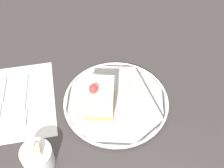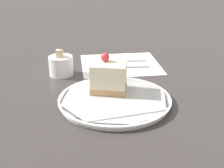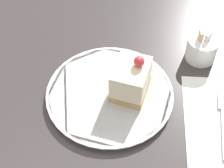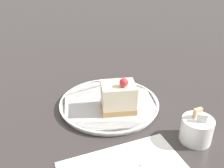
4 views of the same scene
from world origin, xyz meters
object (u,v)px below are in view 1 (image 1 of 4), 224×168
(plate, at_px, (116,102))
(sugar_bowl, at_px, (38,157))
(fork, at_px, (24,104))
(knife, at_px, (1,98))
(cake_slice, at_px, (100,97))

(plate, relative_size, sugar_bowl, 3.44)
(fork, relative_size, knife, 0.97)
(plate, bearing_deg, knife, -0.61)
(cake_slice, xyz_separation_m, sugar_bowl, (0.12, 0.15, -0.02))
(fork, height_order, knife, same)
(fork, distance_m, sugar_bowl, 0.17)
(cake_slice, relative_size, knife, 0.54)
(cake_slice, xyz_separation_m, knife, (0.26, -0.02, -0.05))
(plate, relative_size, fork, 1.58)
(cake_slice, bearing_deg, fork, -0.41)
(fork, xyz_separation_m, knife, (0.06, -0.02, -0.00))
(knife, xyz_separation_m, sugar_bowl, (-0.13, 0.17, 0.02))
(sugar_bowl, bearing_deg, fork, -65.32)
(plate, height_order, cake_slice, cake_slice)
(plate, distance_m, fork, 0.24)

